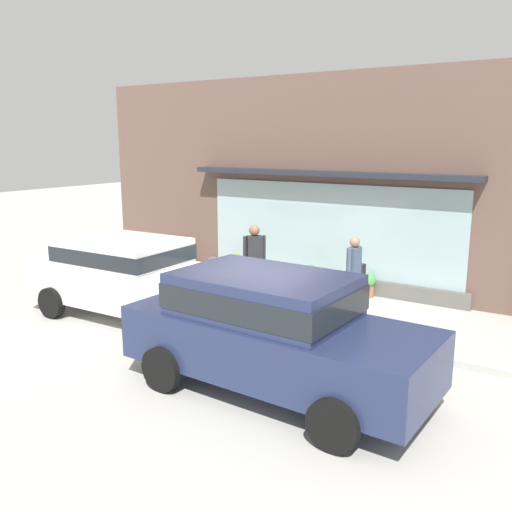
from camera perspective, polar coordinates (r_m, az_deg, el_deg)
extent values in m
plane|color=#B2AFA8|center=(11.16, 0.27, -6.63)|extent=(60.00, 60.00, 0.00)
cube|color=#B2B2AD|center=(10.99, -0.29, -6.62)|extent=(14.00, 0.24, 0.12)
cube|color=brown|center=(13.42, 7.75, 7.61)|extent=(14.00, 0.36, 5.13)
cube|color=#9EB7BC|center=(13.35, 7.44, 2.82)|extent=(6.61, 0.03, 2.19)
cube|color=#232833|center=(13.09, 7.11, 8.58)|extent=(7.21, 0.56, 0.12)
cube|color=#605E59|center=(13.61, 7.07, -2.49)|extent=(7.01, 0.20, 0.36)
cylinder|color=gold|center=(11.44, 6.83, -6.10)|extent=(0.33, 0.33, 0.06)
cylinder|color=gold|center=(11.33, 6.88, -4.32)|extent=(0.22, 0.22, 0.68)
sphere|color=gold|center=(11.22, 6.93, -2.32)|extent=(0.25, 0.25, 0.25)
cylinder|color=gold|center=(11.38, 6.20, -4.05)|extent=(0.10, 0.09, 0.09)
cylinder|color=gold|center=(11.26, 7.57, -4.26)|extent=(0.10, 0.09, 0.09)
cylinder|color=gold|center=(11.19, 6.54, -4.34)|extent=(0.09, 0.10, 0.09)
cylinder|color=#9E9384|center=(11.75, 10.27, -3.84)|extent=(0.12, 0.12, 0.80)
cylinder|color=#9E9384|center=(11.62, 9.90, -4.01)|extent=(0.12, 0.12, 0.80)
cube|color=#475675|center=(11.51, 10.22, -0.57)|extent=(0.23, 0.32, 0.60)
sphere|color=#A37556|center=(11.43, 10.29, 1.46)|extent=(0.22, 0.22, 0.22)
cylinder|color=#475675|center=(11.68, 10.69, -0.33)|extent=(0.08, 0.08, 0.57)
cylinder|color=#475675|center=(11.34, 9.73, -0.67)|extent=(0.08, 0.08, 0.57)
cube|color=black|center=(11.81, 10.93, -1.53)|extent=(0.12, 0.25, 0.28)
cylinder|color=#475675|center=(12.24, 0.23, -2.84)|extent=(0.12, 0.12, 0.86)
cylinder|color=#475675|center=(12.20, -0.56, -2.90)|extent=(0.12, 0.12, 0.86)
cube|color=#232328|center=(12.04, -0.17, 0.60)|extent=(0.37, 0.38, 0.65)
sphere|color=brown|center=(11.96, -0.17, 2.70)|extent=(0.23, 0.23, 0.23)
cylinder|color=#232328|center=(12.09, 0.83, 0.73)|extent=(0.08, 0.08, 0.62)
cylinder|color=#232328|center=(11.99, -1.17, 0.63)|extent=(0.08, 0.08, 0.62)
cube|color=navy|center=(7.85, 2.16, -9.21)|extent=(4.51, 1.93, 0.79)
cube|color=navy|center=(7.75, 0.81, -4.20)|extent=(2.50, 1.72, 0.64)
cube|color=#1E2328|center=(7.75, 0.81, -4.20)|extent=(2.55, 1.74, 0.35)
cylinder|color=black|center=(8.19, 14.01, -11.65)|extent=(0.67, 0.20, 0.67)
cylinder|color=black|center=(6.69, 8.11, -17.08)|extent=(0.67, 0.20, 0.67)
cylinder|color=black|center=(9.43, -1.95, -8.08)|extent=(0.67, 0.20, 0.67)
cylinder|color=black|center=(8.15, -9.79, -11.57)|extent=(0.67, 0.20, 0.67)
cube|color=white|center=(11.48, -12.79, -2.76)|extent=(4.37, 2.02, 0.77)
cube|color=white|center=(11.49, -13.71, 0.38)|extent=(2.42, 1.81, 0.55)
cube|color=#1E2328|center=(11.49, -13.71, 0.38)|extent=(2.47, 1.83, 0.30)
cylinder|color=black|center=(11.46, -4.48, -4.50)|extent=(0.64, 0.20, 0.64)
cylinder|color=black|center=(10.03, -10.98, -7.13)|extent=(0.64, 0.20, 0.64)
cylinder|color=black|center=(13.15, -14.00, -2.66)|extent=(0.64, 0.20, 0.64)
cylinder|color=black|center=(11.93, -20.60, -4.59)|extent=(0.64, 0.20, 0.64)
cylinder|color=#B7B2A3|center=(14.49, -2.11, -1.49)|extent=(0.33, 0.33, 0.38)
sphere|color=olive|center=(14.42, -2.12, -0.32)|extent=(0.32, 0.32, 0.32)
sphere|color=#E5C64C|center=(14.44, -1.69, -0.13)|extent=(0.06, 0.06, 0.06)
sphere|color=#E5C64C|center=(14.40, -1.88, -0.02)|extent=(0.08, 0.08, 0.08)
sphere|color=#E5C64C|center=(14.51, -2.21, 0.08)|extent=(0.07, 0.07, 0.07)
cylinder|color=#4C4C51|center=(13.04, 5.68, -3.18)|extent=(0.41, 0.41, 0.33)
sphere|color=#3D8442|center=(12.96, 5.71, -1.84)|extent=(0.42, 0.42, 0.42)
sphere|color=#B266B7|center=(12.90, 5.12, -1.38)|extent=(0.11, 0.11, 0.11)
sphere|color=white|center=(12.87, 5.90, -1.55)|extent=(0.12, 0.12, 0.12)
cylinder|color=#9E6042|center=(12.96, 11.59, -3.60)|extent=(0.29, 0.29, 0.27)
sphere|color=#4C934C|center=(12.90, 11.64, -2.48)|extent=(0.36, 0.36, 0.36)
sphere|color=#B266B7|center=(12.83, 11.62, -2.29)|extent=(0.09, 0.09, 0.09)
sphere|color=#DB4C7A|center=(12.79, 11.90, -2.43)|extent=(0.09, 0.09, 0.09)
cylinder|color=#4C4C51|center=(15.56, -7.78, -0.88)|extent=(0.49, 0.49, 0.25)
sphere|color=olive|center=(15.50, -7.81, 0.25)|extent=(0.55, 0.55, 0.55)
sphere|color=white|center=(15.55, -7.76, 0.86)|extent=(0.13, 0.13, 0.13)
sphere|color=#B266B7|center=(15.53, -8.19, 0.69)|extent=(0.13, 0.13, 0.13)
sphere|color=#E5C64C|center=(15.57, -7.31, 0.92)|extent=(0.13, 0.13, 0.13)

